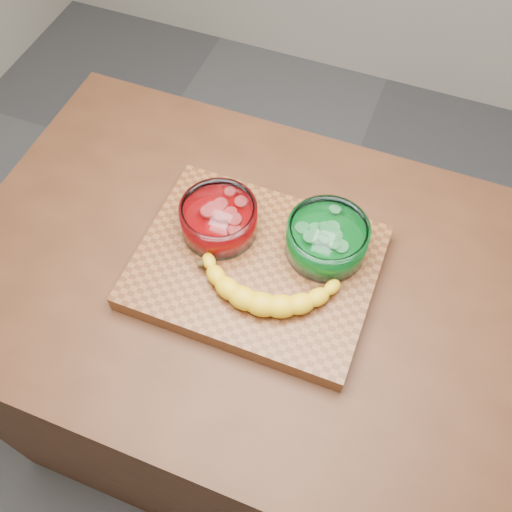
% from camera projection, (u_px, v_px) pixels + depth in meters
% --- Properties ---
extents(ground, '(3.50, 3.50, 0.00)m').
position_uv_depth(ground, '(256.00, 413.00, 1.88)').
color(ground, '#57575B').
rests_on(ground, ground).
extents(counter, '(1.20, 0.80, 0.90)m').
position_uv_depth(counter, '(256.00, 360.00, 1.50)').
color(counter, '#4E2A17').
rests_on(counter, ground).
extents(cutting_board, '(0.45, 0.35, 0.04)m').
position_uv_depth(cutting_board, '(256.00, 267.00, 1.10)').
color(cutting_board, brown).
rests_on(cutting_board, counter).
extents(bowl_red, '(0.15, 0.15, 0.07)m').
position_uv_depth(bowl_red, '(219.00, 219.00, 1.10)').
color(bowl_red, white).
rests_on(bowl_red, cutting_board).
extents(bowl_green, '(0.15, 0.15, 0.07)m').
position_uv_depth(bowl_green, '(327.00, 239.00, 1.07)').
color(bowl_green, white).
rests_on(bowl_green, cutting_board).
extents(banana, '(0.30, 0.15, 0.04)m').
position_uv_depth(banana, '(265.00, 285.00, 1.03)').
color(banana, yellow).
rests_on(banana, cutting_board).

